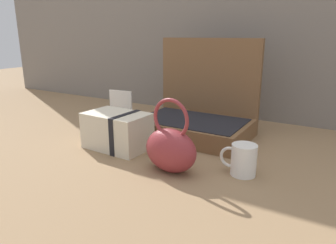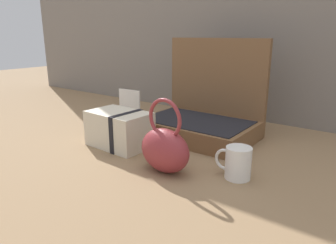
{
  "view_description": "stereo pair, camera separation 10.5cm",
  "coord_description": "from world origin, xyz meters",
  "px_view_note": "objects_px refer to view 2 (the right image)",
  "views": [
    {
      "loc": [
        0.52,
        -0.89,
        0.4
      ],
      "look_at": [
        -0.0,
        -0.02,
        0.11
      ],
      "focal_mm": 33.18,
      "sensor_mm": 36.0,
      "label": 1
    },
    {
      "loc": [
        0.61,
        -0.83,
        0.4
      ],
      "look_at": [
        -0.0,
        -0.02,
        0.11
      ],
      "focal_mm": 33.18,
      "sensor_mm": 36.0,
      "label": 2
    }
  ],
  "objects_px": {
    "teal_pouch_handbag": "(165,148)",
    "info_card_left": "(130,106)",
    "open_suitcase": "(202,114)",
    "cream_toiletry_bag": "(120,129)",
    "coffee_mug": "(237,163)"
  },
  "relations": [
    {
      "from": "teal_pouch_handbag",
      "to": "cream_toiletry_bag",
      "type": "distance_m",
      "value": 0.27
    },
    {
      "from": "open_suitcase",
      "to": "teal_pouch_handbag",
      "type": "height_order",
      "value": "open_suitcase"
    },
    {
      "from": "open_suitcase",
      "to": "info_card_left",
      "type": "height_order",
      "value": "open_suitcase"
    },
    {
      "from": "cream_toiletry_bag",
      "to": "info_card_left",
      "type": "xyz_separation_m",
      "value": [
        -0.19,
        0.25,
        0.01
      ]
    },
    {
      "from": "cream_toiletry_bag",
      "to": "info_card_left",
      "type": "relative_size",
      "value": 1.5
    },
    {
      "from": "cream_toiletry_bag",
      "to": "teal_pouch_handbag",
      "type": "bearing_deg",
      "value": -16.06
    },
    {
      "from": "open_suitcase",
      "to": "info_card_left",
      "type": "relative_size",
      "value": 2.87
    },
    {
      "from": "cream_toiletry_bag",
      "to": "open_suitcase",
      "type": "bearing_deg",
      "value": 60.04
    },
    {
      "from": "teal_pouch_handbag",
      "to": "info_card_left",
      "type": "height_order",
      "value": "teal_pouch_handbag"
    },
    {
      "from": "teal_pouch_handbag",
      "to": "info_card_left",
      "type": "relative_size",
      "value": 1.47
    },
    {
      "from": "open_suitcase",
      "to": "cream_toiletry_bag",
      "type": "height_order",
      "value": "open_suitcase"
    },
    {
      "from": "open_suitcase",
      "to": "coffee_mug",
      "type": "bearing_deg",
      "value": -44.63
    },
    {
      "from": "teal_pouch_handbag",
      "to": "cream_toiletry_bag",
      "type": "bearing_deg",
      "value": 163.94
    },
    {
      "from": "teal_pouch_handbag",
      "to": "coffee_mug",
      "type": "bearing_deg",
      "value": 24.69
    },
    {
      "from": "teal_pouch_handbag",
      "to": "cream_toiletry_bag",
      "type": "height_order",
      "value": "teal_pouch_handbag"
    }
  ]
}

